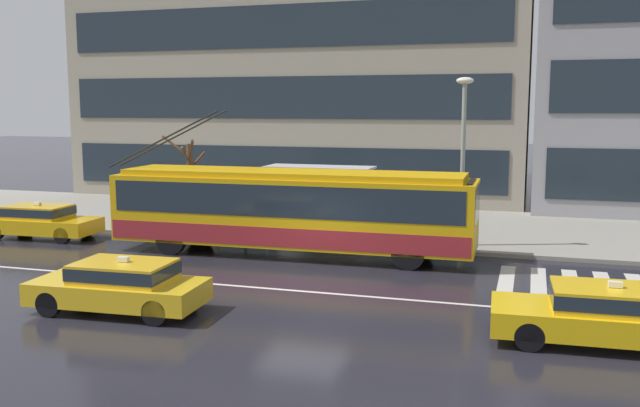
# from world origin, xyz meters

# --- Properties ---
(ground_plane) EXTENTS (160.00, 160.00, 0.00)m
(ground_plane) POSITION_xyz_m (0.00, 0.00, 0.00)
(ground_plane) COLOR #22212A
(sidewalk_slab) EXTENTS (80.00, 10.00, 0.14)m
(sidewalk_slab) POSITION_xyz_m (0.00, 9.82, 0.07)
(sidewalk_slab) COLOR gray
(sidewalk_slab) RESTS_ON ground_plane
(crosswalk_stripe_edge_near) EXTENTS (0.44, 4.40, 0.01)m
(crosswalk_stripe_edge_near) POSITION_xyz_m (5.72, 1.41, 0.00)
(crosswalk_stripe_edge_near) COLOR beige
(crosswalk_stripe_edge_near) RESTS_ON ground_plane
(crosswalk_stripe_inner_a) EXTENTS (0.44, 4.40, 0.01)m
(crosswalk_stripe_inner_a) POSITION_xyz_m (6.62, 1.41, 0.00)
(crosswalk_stripe_inner_a) COLOR beige
(crosswalk_stripe_inner_a) RESTS_ON ground_plane
(crosswalk_stripe_center) EXTENTS (0.44, 4.40, 0.01)m
(crosswalk_stripe_center) POSITION_xyz_m (7.52, 1.41, 0.00)
(crosswalk_stripe_center) COLOR beige
(crosswalk_stripe_center) RESTS_ON ground_plane
(crosswalk_stripe_inner_b) EXTENTS (0.44, 4.40, 0.01)m
(crosswalk_stripe_inner_b) POSITION_xyz_m (8.42, 1.41, 0.00)
(crosswalk_stripe_inner_b) COLOR beige
(crosswalk_stripe_inner_b) RESTS_ON ground_plane
(lane_centre_line) EXTENTS (72.00, 0.14, 0.01)m
(lane_centre_line) POSITION_xyz_m (0.00, -1.20, 0.00)
(lane_centre_line) COLOR silver
(lane_centre_line) RESTS_ON ground_plane
(trolleybus) EXTENTS (12.98, 2.72, 4.92)m
(trolleybus) POSITION_xyz_m (-1.46, 3.22, 1.59)
(trolleybus) COLOR gold
(trolleybus) RESTS_ON ground_plane
(taxi_oncoming_far) EXTENTS (4.74, 2.04, 1.39)m
(taxi_oncoming_far) POSITION_xyz_m (7.97, -3.42, 0.70)
(taxi_oncoming_far) COLOR yellow
(taxi_oncoming_far) RESTS_ON ground_plane
(taxi_oncoming_near) EXTENTS (4.34, 2.03, 1.39)m
(taxi_oncoming_near) POSITION_xyz_m (-3.28, -4.32, 0.70)
(taxi_oncoming_near) COLOR yellow
(taxi_oncoming_near) RESTS_ON ground_plane
(taxi_queued_behind_bus) EXTENTS (4.44, 1.97, 1.39)m
(taxi_queued_behind_bus) POSITION_xyz_m (-11.75, 3.30, 0.70)
(taxi_queued_behind_bus) COLOR #E8AF12
(taxi_queued_behind_bus) RESTS_ON ground_plane
(bus_shelter) EXTENTS (4.23, 1.56, 2.59)m
(bus_shelter) POSITION_xyz_m (-1.60, 7.16, 2.05)
(bus_shelter) COLOR gray
(bus_shelter) RESTS_ON sidewalk_slab
(pedestrian_at_shelter) EXTENTS (1.36, 1.36, 1.89)m
(pedestrian_at_shelter) POSITION_xyz_m (-4.17, 5.46, 1.66)
(pedestrian_at_shelter) COLOR #4A5244
(pedestrian_at_shelter) RESTS_ON sidewalk_slab
(pedestrian_approaching_curb) EXTENTS (0.38, 0.38, 1.62)m
(pedestrian_approaching_curb) POSITION_xyz_m (-6.45, 7.69, 1.09)
(pedestrian_approaching_curb) COLOR #1B244D
(pedestrian_approaching_curb) RESTS_ON sidewalk_slab
(pedestrian_walking_past) EXTENTS (0.42, 0.42, 1.74)m
(pedestrian_walking_past) POSITION_xyz_m (1.94, 6.48, 1.17)
(pedestrian_walking_past) COLOR #2A1A2E
(pedestrian_walking_past) RESTS_ON sidewalk_slab
(street_lamp) EXTENTS (0.60, 0.32, 5.90)m
(street_lamp) POSITION_xyz_m (3.98, 5.88, 3.68)
(street_lamp) COLOR gray
(street_lamp) RESTS_ON sidewalk_slab
(street_tree_bare) EXTENTS (1.97, 1.65, 3.68)m
(street_tree_bare) POSITION_xyz_m (-7.48, 7.43, 2.11)
(street_tree_bare) COLOR brown
(street_tree_bare) RESTS_ON sidewalk_slab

